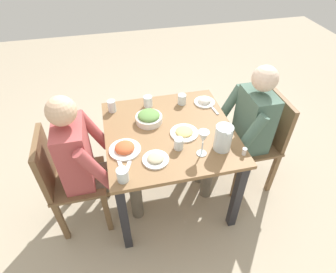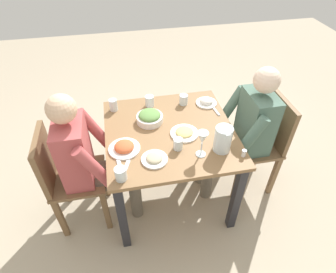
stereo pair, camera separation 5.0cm
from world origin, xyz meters
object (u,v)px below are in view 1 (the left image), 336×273
water_glass_near_right (182,99)px  plate_fries (184,132)px  water_glass_by_pitcher (148,101)px  water_glass_near_left (123,175)px  wine_glass (203,138)px  salad_bowl (149,118)px  chair_far (65,178)px  plate_beans (156,159)px  diner_near (242,128)px  chair_near (261,138)px  water_pitcher (223,138)px  plate_rice_curry (125,148)px  salt_shaker (244,151)px  dining_table (169,142)px  plate_yoghurt (205,101)px  diner_far (90,159)px  water_glass_center (112,106)px  water_glass_far_right (179,144)px

water_glass_near_right → plate_fries: bearing=167.4°
water_glass_by_pitcher → water_glass_near_left: bearing=158.9°
plate_fries → wine_glass: 0.27m
salad_bowl → chair_far: bearing=108.2°
water_glass_near_right → plate_beans: bearing=150.3°
wine_glass → salad_bowl: bearing=34.0°
salad_bowl → water_glass_near_left: size_ratio=2.29×
diner_near → salad_bowl: diner_near is taller
chair_near → water_pitcher: water_pitcher is taller
water_pitcher → salad_bowl: water_pitcher is taller
plate_fries → plate_rice_curry: 0.45m
plate_beans → plate_fries: same height
water_pitcher → salt_shaker: (-0.09, -0.12, -0.07)m
chair_near → plate_rice_curry: chair_near is taller
salt_shaker → diner_near: bearing=-24.8°
water_glass_near_left → chair_near: bearing=-71.8°
water_glass_near_right → salt_shaker: water_glass_near_right is taller
plate_fries → diner_near: bearing=-83.9°
dining_table → water_glass_by_pitcher: 0.40m
water_pitcher → dining_table: bearing=49.6°
diner_near → water_glass_near_right: size_ratio=13.99×
chair_near → diner_near: bearing=90.0°
chair_far → water_pitcher: 1.18m
plate_yoghurt → water_glass_by_pitcher: size_ratio=1.91×
salad_bowl → plate_yoghurt: (0.15, -0.50, -0.02)m
diner_near → diner_far: (-0.08, 1.20, 0.00)m
dining_table → plate_fries: bearing=-120.7°
water_glass_near_left → water_glass_center: (0.74, 0.01, 0.00)m
water_glass_center → water_glass_far_right: water_glass_center is taller
diner_near → water_glass_near_right: bearing=51.8°
water_glass_near_left → salad_bowl: bearing=-25.8°
salad_bowl → salt_shaker: 0.75m
plate_fries → salt_shaker: 0.45m
plate_fries → water_glass_by_pitcher: 0.46m
salad_bowl → plate_fries: (-0.20, -0.23, -0.03)m
salt_shaker → plate_beans: bearing=82.3°
dining_table → water_glass_by_pitcher: size_ratio=10.47×
water_glass_near_right → wine_glass: (-0.61, 0.03, 0.10)m
wine_glass → salt_shaker: 0.31m
plate_yoghurt → salt_shaker: plate_yoghurt is taller
plate_rice_curry → salt_shaker: 0.82m
plate_rice_curry → plate_yoghurt: size_ratio=1.26×
plate_fries → chair_far: bearing=91.5°
plate_fries → water_glass_far_right: (-0.14, 0.08, 0.03)m
diner_far → water_glass_near_left: (-0.31, -0.21, 0.13)m
water_pitcher → plate_beans: water_pitcher is taller
diner_near → water_glass_near_right: (0.33, 0.42, 0.13)m
dining_table → water_glass_by_pitcher: (0.35, 0.10, 0.16)m
plate_yoghurt → water_glass_near_left: (-0.69, 0.76, 0.03)m
plate_yoghurt → water_glass_center: bearing=85.6°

